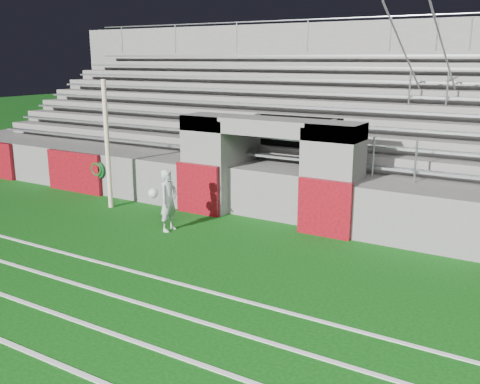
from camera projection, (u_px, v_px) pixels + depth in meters
The scene contains 5 objects.
ground at pixel (187, 261), 11.00m from camera, with size 90.00×90.00×0.00m, color #0B440D.
field_post at pixel (107, 145), 14.53m from camera, with size 0.13×0.13×3.51m, color beige.
stadium_structure at pixel (333, 140), 17.25m from camera, with size 26.00×8.48×5.42m.
goalkeeper_with_ball at pixel (168, 200), 12.76m from camera, with size 0.52×0.71×1.50m.
hose_coil at pixel (97, 170), 15.99m from camera, with size 0.55×0.14×0.55m.
Camera 1 is at (6.29, -8.26, 4.06)m, focal length 40.00 mm.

